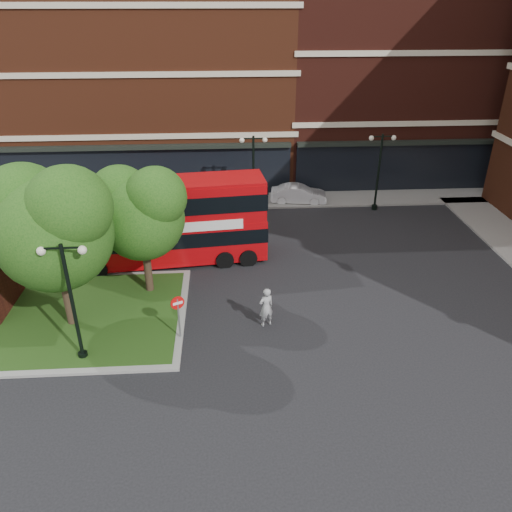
{
  "coord_description": "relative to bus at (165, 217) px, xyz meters",
  "views": [
    {
      "loc": [
        0.27,
        -15.57,
        12.64
      ],
      "look_at": [
        1.54,
        4.58,
        2.0
      ],
      "focal_mm": 35.0,
      "sensor_mm": 36.0,
      "label": 1
    }
  ],
  "objects": [
    {
      "name": "no_entry_sign",
      "position": [
        1.09,
        -6.88,
        -1.1
      ],
      "size": [
        0.54,
        0.28,
        2.07
      ],
      "rotation": [
        0.0,
        0.0,
        0.43
      ],
      "color": "slate",
      "rests_on": "ground"
    },
    {
      "name": "car_white",
      "position": [
        8.04,
        7.92,
        -1.95
      ],
      "size": [
        3.89,
        1.77,
        1.24
      ],
      "primitive_type": "imported",
      "rotation": [
        0.0,
        0.0,
        1.44
      ],
      "color": "white",
      "rests_on": "ground"
    },
    {
      "name": "pavement_far",
      "position": [
        2.89,
        8.42,
        -2.51
      ],
      "size": [
        44.0,
        3.0,
        0.12
      ],
      "primitive_type": "cube",
      "color": "slate",
      "rests_on": "ground"
    },
    {
      "name": "lamp_island",
      "position": [
        -2.61,
        -7.88,
        0.26
      ],
      "size": [
        1.72,
        0.36,
        5.0
      ],
      "color": "black",
      "rests_on": "ground"
    },
    {
      "name": "terrace_far_left",
      "position": [
        -5.11,
        15.92,
        4.43
      ],
      "size": [
        26.0,
        12.0,
        14.0
      ],
      "primitive_type": "cube",
      "color": "#612A17",
      "rests_on": "ground"
    },
    {
      "name": "woman",
      "position": [
        4.7,
        -6.08,
        -1.66
      ],
      "size": [
        0.78,
        0.66,
        1.81
      ],
      "primitive_type": "imported",
      "rotation": [
        0.0,
        0.0,
        3.56
      ],
      "color": "#9A9B9D",
      "rests_on": "ground"
    },
    {
      "name": "tree_island_west",
      "position": [
        -3.7,
        -5.51,
        2.22
      ],
      "size": [
        5.4,
        4.71,
        7.21
      ],
      "color": "#2D2116",
      "rests_on": "ground"
    },
    {
      "name": "lamp_far_left",
      "position": [
        4.89,
        6.42,
        0.26
      ],
      "size": [
        1.72,
        0.36,
        5.0
      ],
      "color": "black",
      "rests_on": "ground"
    },
    {
      "name": "car_silver",
      "position": [
        1.78,
        7.36,
        -1.88
      ],
      "size": [
        4.11,
        1.86,
        1.37
      ],
      "primitive_type": "imported",
      "rotation": [
        0.0,
        0.0,
        1.51
      ],
      "color": "#A4A7AB",
      "rests_on": "ground"
    },
    {
      "name": "terrace_far_right",
      "position": [
        16.89,
        15.92,
        5.43
      ],
      "size": [
        18.0,
        12.0,
        16.0
      ],
      "primitive_type": "cube",
      "color": "#471911",
      "rests_on": "ground"
    },
    {
      "name": "lamp_far_right",
      "position": [
        12.89,
        6.42,
        0.26
      ],
      "size": [
        1.72,
        0.36,
        5.0
      ],
      "color": "black",
      "rests_on": "ground"
    },
    {
      "name": "bus",
      "position": [
        0.0,
        0.0,
        0.0
      ],
      "size": [
        10.44,
        3.4,
        3.92
      ],
      "rotation": [
        0.0,
        0.0,
        0.11
      ],
      "color": "#A9060B",
      "rests_on": "ground"
    },
    {
      "name": "ground",
      "position": [
        2.89,
        -8.08,
        -2.57
      ],
      "size": [
        120.0,
        120.0,
        0.0
      ],
      "primitive_type": "plane",
      "color": "black",
      "rests_on": "ground"
    },
    {
      "name": "tree_island_east",
      "position": [
        -0.68,
        -3.02,
        1.67
      ],
      "size": [
        4.46,
        3.9,
        6.29
      ],
      "color": "#2D2116",
      "rests_on": "ground"
    },
    {
      "name": "traffic_island",
      "position": [
        -5.11,
        -5.08,
        -2.5
      ],
      "size": [
        12.6,
        7.6,
        0.15
      ],
      "color": "gray",
      "rests_on": "ground"
    }
  ]
}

